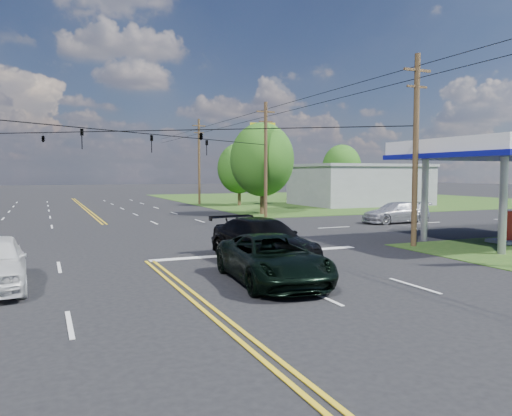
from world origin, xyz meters
name	(u,v)px	position (x,y,z in m)	size (l,w,h in m)	color
ground	(121,238)	(0.00, 12.00, 0.00)	(280.00, 280.00, 0.00)	black
grass_ne	(340,199)	(35.00, 44.00, 0.00)	(46.00, 48.00, 0.03)	#1F4415
stop_bar	(259,254)	(5.00, 4.00, 0.00)	(10.00, 0.50, 0.02)	silver
retail_ne	(360,186)	(30.00, 32.00, 2.20)	(14.00, 10.00, 4.40)	gray
pole_se	(416,148)	(13.00, 3.00, 4.92)	(1.60, 0.28, 9.50)	#3C2919
pole_ne	(266,158)	(13.00, 21.00, 4.92)	(1.60, 0.28, 9.50)	#3C2919
pole_right_far	(199,160)	(13.00, 40.00, 5.17)	(1.60, 0.28, 10.00)	#3C2919
span_wire_signals	(119,131)	(0.00, 12.00, 6.00)	(26.00, 18.00, 1.13)	black
power_lines	(124,77)	(0.00, 10.00, 8.60)	(26.04, 100.00, 0.64)	black
tree_right_a	(262,160)	(14.00, 24.00, 4.87)	(5.70, 5.70, 8.18)	#3C2919
tree_right_b	(239,168)	(16.50, 36.00, 4.22)	(4.94, 4.94, 7.09)	#3C2919
tree_far_r	(342,167)	(34.00, 42.00, 4.54)	(5.32, 5.32, 7.63)	#3C2919
pickup_dkgreen	(273,259)	(3.00, -1.70, 0.80)	(2.67, 5.78, 1.61)	black
suv_black	(263,241)	(4.29, 1.97, 0.90)	(2.51, 6.18, 1.79)	black
sedan_far	(396,212)	(19.94, 13.00, 0.77)	(2.16, 5.32, 1.55)	silver
polesign_ne	(263,142)	(14.36, 24.68, 6.44)	(2.23, 0.92, 8.23)	#A5A5AA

